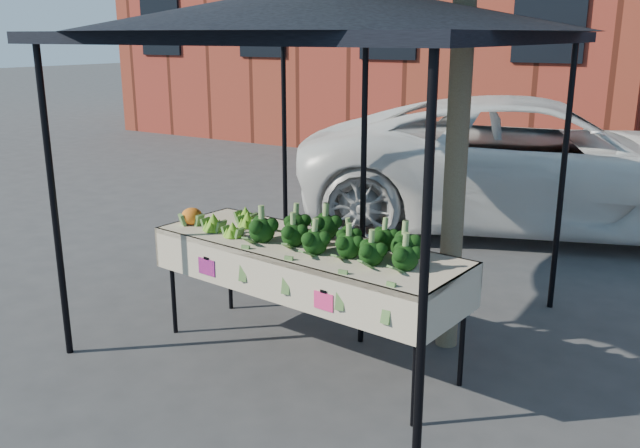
# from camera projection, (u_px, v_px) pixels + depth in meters

# --- Properties ---
(ground) EXTENTS (90.00, 90.00, 0.00)m
(ground) POSITION_uv_depth(u_px,v_px,m) (321.00, 352.00, 5.20)
(ground) COLOR #343436
(table) EXTENTS (2.47, 1.03, 0.90)m
(table) POSITION_uv_depth(u_px,v_px,m) (306.00, 301.00, 5.00)
(table) COLOR beige
(table) RESTS_ON ground
(canopy) EXTENTS (3.16, 3.16, 2.74)m
(canopy) POSITION_uv_depth(u_px,v_px,m) (329.00, 166.00, 5.25)
(canopy) COLOR black
(canopy) RESTS_ON ground
(broccoli_heap) EXTENTS (1.34, 0.54, 0.23)m
(broccoli_heap) POSITION_uv_depth(u_px,v_px,m) (340.00, 233.00, 4.72)
(broccoli_heap) COLOR black
(broccoli_heap) RESTS_ON table
(romanesco_cluster) EXTENTS (0.41, 0.55, 0.18)m
(romanesco_cluster) POSITION_uv_depth(u_px,v_px,m) (236.00, 218.00, 5.22)
(romanesco_cluster) COLOR #75B12B
(romanesco_cluster) RESTS_ON table
(cauliflower_pair) EXTENTS (0.18, 0.18, 0.16)m
(cauliflower_pair) POSITION_uv_depth(u_px,v_px,m) (192.00, 215.00, 5.35)
(cauliflower_pair) COLOR orange
(cauliflower_pair) RESTS_ON table
(street_tree) EXTENTS (2.43, 2.43, 4.79)m
(street_tree) POSITION_uv_depth(u_px,v_px,m) (463.00, 29.00, 4.68)
(street_tree) COLOR #1E4C14
(street_tree) RESTS_ON ground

